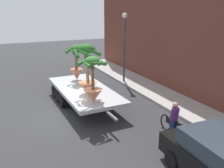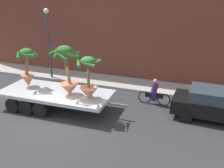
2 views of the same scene
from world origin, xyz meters
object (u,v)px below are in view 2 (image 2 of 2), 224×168
(parked_car, at_px, (218,105))
(potted_palm_middle, at_px, (88,80))
(flatbed_trailer, at_px, (52,94))
(potted_palm_front, at_px, (67,70))
(cyclist, at_px, (154,93))
(street_lamp, at_px, (48,35))
(potted_palm_rear, at_px, (27,67))

(parked_car, bearing_deg, potted_palm_middle, -162.71)
(flatbed_trailer, height_order, potted_palm_front, potted_palm_front)
(potted_palm_front, relative_size, parked_car, 0.57)
(cyclist, bearing_deg, street_lamp, 168.23)
(potted_palm_rear, bearing_deg, potted_palm_front, -5.44)
(potted_palm_front, bearing_deg, parked_car, 13.40)
(parked_car, bearing_deg, street_lamp, 168.11)
(potted_palm_middle, xyz_separation_m, parked_car, (6.17, 1.92, -1.16))
(potted_palm_front, height_order, cyclist, potted_palm_front)
(parked_car, bearing_deg, cyclist, 167.83)
(parked_car, bearing_deg, flatbed_trailer, -168.79)
(cyclist, distance_m, parked_car, 3.43)
(potted_palm_middle, xyz_separation_m, street_lamp, (-5.05, 4.28, 1.24))
(potted_palm_rear, relative_size, parked_car, 0.48)
(potted_palm_rear, height_order, cyclist, potted_palm_rear)
(cyclist, xyz_separation_m, parked_car, (3.35, -0.72, 0.16))
(potted_palm_middle, relative_size, parked_car, 0.48)
(cyclist, bearing_deg, potted_palm_rear, -161.71)
(potted_palm_rear, bearing_deg, parked_car, 8.51)
(flatbed_trailer, height_order, parked_car, parked_car)
(street_lamp, bearing_deg, potted_palm_middle, -40.31)
(flatbed_trailer, bearing_deg, potted_palm_rear, 173.89)
(potted_palm_middle, distance_m, cyclist, 4.08)
(street_lamp, bearing_deg, potted_palm_rear, -74.24)
(flatbed_trailer, height_order, cyclist, cyclist)
(flatbed_trailer, xyz_separation_m, street_lamp, (-2.70, 4.05, 2.45))
(potted_palm_middle, height_order, potted_palm_front, potted_palm_front)
(potted_palm_front, relative_size, street_lamp, 0.54)
(potted_palm_rear, relative_size, cyclist, 1.20)
(flatbed_trailer, distance_m, potted_palm_rear, 2.11)
(flatbed_trailer, xyz_separation_m, cyclist, (5.16, 2.41, -0.11))
(flatbed_trailer, relative_size, parked_car, 1.54)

